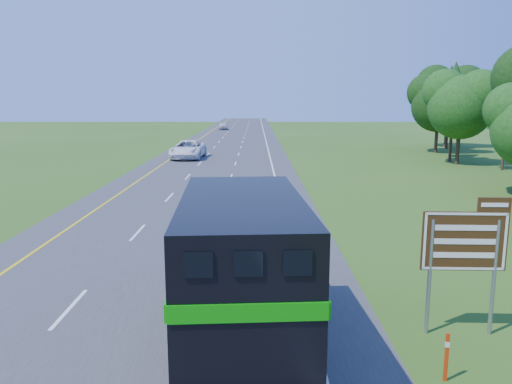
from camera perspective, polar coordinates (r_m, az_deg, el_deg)
road at (r=53.95m, az=-4.17°, el=3.64°), size 15.00×260.00×0.04m
lane_markings at (r=53.95m, az=-4.17°, el=3.67°), size 11.15×260.00×0.01m
horse_truck at (r=12.92m, az=-1.69°, el=-8.26°), size 3.37×9.30×4.05m
white_suv at (r=55.93m, az=-7.77°, el=4.85°), size 3.54×7.23×1.98m
far_car at (r=111.41m, az=-3.77°, el=7.56°), size 2.27×4.99×1.66m
exit_sign at (r=14.55m, az=22.83°, el=-5.77°), size 2.27×0.17×3.84m
delineator at (r=12.70m, az=20.95°, el=-17.07°), size 0.10×0.05×1.17m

